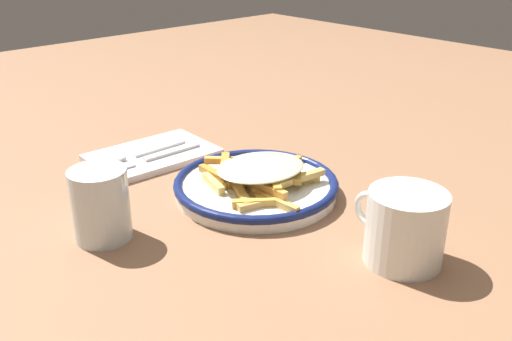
{
  "coord_description": "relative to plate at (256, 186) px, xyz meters",
  "views": [
    {
      "loc": [
        -0.57,
        0.52,
        0.38
      ],
      "look_at": [
        0.0,
        0.0,
        0.04
      ],
      "focal_mm": 39.78,
      "sensor_mm": 36.0,
      "label": 1
    }
  ],
  "objects": [
    {
      "name": "spoon",
      "position": [
        0.23,
        0.07,
        0.0
      ],
      "size": [
        0.02,
        0.15,
        0.01
      ],
      "color": "silver",
      "rests_on": "napkin"
    },
    {
      "name": "ground_plane",
      "position": [
        0.0,
        0.0,
        -0.01
      ],
      "size": [
        2.6,
        2.6,
        0.0
      ],
      "primitive_type": "plane",
      "color": "#926648"
    },
    {
      "name": "fork",
      "position": [
        0.2,
        0.05,
        -0.0
      ],
      "size": [
        0.02,
        0.18,
        0.01
      ],
      "color": "silver",
      "rests_on": "napkin"
    },
    {
      "name": "plate",
      "position": [
        0.0,
        0.0,
        0.0
      ],
      "size": [
        0.25,
        0.25,
        0.03
      ],
      "color": "white",
      "rests_on": "ground_plane"
    },
    {
      "name": "water_glass",
      "position": [
        0.04,
        0.23,
        0.03
      ],
      "size": [
        0.07,
        0.07,
        0.1
      ],
      "primitive_type": "cylinder",
      "color": "silver",
      "rests_on": "ground_plane"
    },
    {
      "name": "coffee_mug",
      "position": [
        -0.25,
        -0.01,
        0.03
      ],
      "size": [
        0.12,
        0.09,
        0.09
      ],
      "color": "white",
      "rests_on": "ground_plane"
    },
    {
      "name": "fries_heap",
      "position": [
        -0.01,
        0.0,
        0.02
      ],
      "size": [
        0.21,
        0.19,
        0.04
      ],
      "color": "gold",
      "rests_on": "plate"
    },
    {
      "name": "napkin",
      "position": [
        0.23,
        0.04,
        -0.01
      ],
      "size": [
        0.15,
        0.21,
        0.01
      ],
      "primitive_type": "cube",
      "rotation": [
        0.0,
        0.0,
        -0.04
      ],
      "color": "white",
      "rests_on": "ground_plane"
    }
  ]
}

